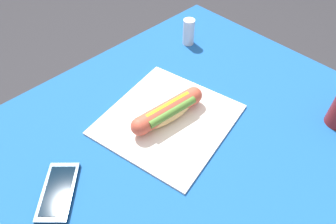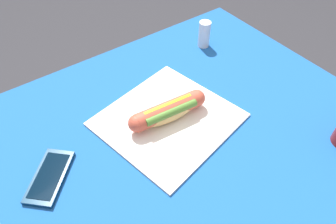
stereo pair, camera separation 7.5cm
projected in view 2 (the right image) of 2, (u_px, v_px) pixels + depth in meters
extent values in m
cylinder|color=brown|center=(207.00, 111.00, 1.34)|extent=(0.07, 0.07, 0.73)
cylinder|color=brown|center=(318.00, 211.00, 1.03)|extent=(0.07, 0.07, 0.73)
cube|color=brown|center=(161.00, 149.00, 0.74)|extent=(1.02, 0.72, 0.03)
cube|color=#19519E|center=(161.00, 144.00, 0.73)|extent=(1.08, 0.78, 0.00)
cube|color=silver|center=(168.00, 119.00, 0.77)|extent=(0.35, 0.34, 0.01)
ellipsoid|color=#DBB26B|center=(168.00, 112.00, 0.75)|extent=(0.16, 0.07, 0.05)
cylinder|color=#BC4C38|center=(168.00, 110.00, 0.75)|extent=(0.17, 0.06, 0.04)
sphere|color=#BC4C38|center=(137.00, 123.00, 0.72)|extent=(0.04, 0.04, 0.04)
sphere|color=#BC4C38|center=(197.00, 98.00, 0.78)|extent=(0.04, 0.04, 0.04)
cube|color=yellow|center=(168.00, 104.00, 0.73)|extent=(0.13, 0.02, 0.00)
cylinder|color=#4C7A2D|center=(171.00, 112.00, 0.73)|extent=(0.14, 0.03, 0.02)
cube|color=#0A2D4C|center=(50.00, 177.00, 0.66)|extent=(0.14, 0.14, 0.01)
cube|color=black|center=(49.00, 175.00, 0.65)|extent=(0.11, 0.12, 0.00)
cylinder|color=silver|center=(204.00, 34.00, 0.96)|extent=(0.04, 0.04, 0.08)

